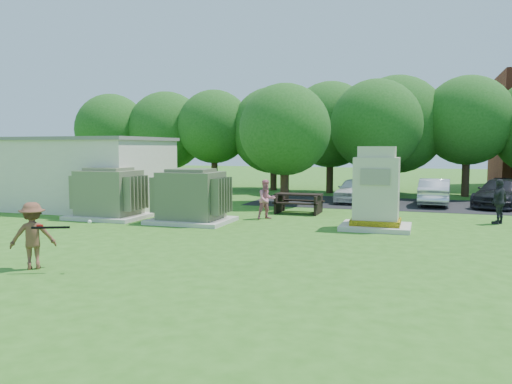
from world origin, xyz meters
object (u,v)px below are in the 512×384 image
(car_white, at_px, (354,190))
(car_silver_a, at_px, (435,192))
(generator_cabinet, at_px, (376,193))
(person_at_picnic, at_px, (266,199))
(transformer_left, at_px, (109,194))
(picnic_table, at_px, (299,201))
(transformer_right, at_px, (191,197))
(batter, at_px, (33,236))
(person_walking_right, at_px, (499,202))
(car_dark, at_px, (501,193))

(car_white, bearing_deg, car_silver_a, 4.21)
(generator_cabinet, relative_size, person_at_picnic, 1.83)
(transformer_left, relative_size, picnic_table, 1.49)
(picnic_table, bearing_deg, car_white, 72.06)
(generator_cabinet, distance_m, car_silver_a, 8.76)
(generator_cabinet, relative_size, car_silver_a, 0.72)
(transformer_right, height_order, batter, transformer_right)
(batter, bearing_deg, transformer_left, -104.25)
(picnic_table, bearing_deg, car_silver_a, 42.25)
(person_walking_right, relative_size, car_silver_a, 0.42)
(transformer_left, xyz_separation_m, car_white, (8.71, 9.27, -0.33))
(transformer_right, distance_m, car_white, 10.54)
(person_at_picnic, height_order, car_white, person_at_picnic)
(generator_cabinet, height_order, picnic_table, generator_cabinet)
(car_silver_a, relative_size, car_dark, 0.88)
(batter, distance_m, car_white, 17.96)
(generator_cabinet, relative_size, car_dark, 0.63)
(car_white, bearing_deg, picnic_table, -101.98)
(person_at_picnic, distance_m, person_walking_right, 8.85)
(transformer_left, bearing_deg, generator_cabinet, 3.58)
(person_walking_right, height_order, car_white, person_walking_right)
(car_silver_a, height_order, car_dark, car_dark)
(car_silver_a, bearing_deg, person_at_picnic, 51.58)
(picnic_table, relative_size, person_at_picnic, 1.26)
(transformer_right, relative_size, person_at_picnic, 1.88)
(generator_cabinet, bearing_deg, car_dark, 59.27)
(transformer_left, xyz_separation_m, transformer_right, (3.70, 0.00, 0.00))
(transformer_left, bearing_deg, car_dark, 30.58)
(picnic_table, xyz_separation_m, person_walking_right, (7.90, -0.62, 0.32))
(batter, bearing_deg, person_walking_right, -173.20)
(transformer_right, height_order, person_walking_right, transformer_right)
(batter, bearing_deg, transformer_right, -129.74)
(car_white, bearing_deg, car_dark, 6.13)
(picnic_table, bearing_deg, transformer_left, -150.51)
(person_walking_right, xyz_separation_m, car_dark, (0.83, 5.96, -0.18))
(transformer_right, relative_size, car_silver_a, 0.74)
(car_dark, bearing_deg, transformer_right, -123.12)
(car_silver_a, bearing_deg, picnic_table, 45.41)
(person_at_picnic, xyz_separation_m, car_white, (2.53, 7.48, -0.15))
(car_dark, bearing_deg, batter, -106.47)
(car_white, xyz_separation_m, car_silver_a, (4.00, -0.12, 0.02))
(car_dark, bearing_deg, car_white, -160.64)
(person_at_picnic, bearing_deg, picnic_table, 27.43)
(car_silver_a, bearing_deg, generator_cabinet, 79.17)
(transformer_right, bearing_deg, person_walking_right, 16.55)
(person_walking_right, distance_m, car_white, 8.58)
(person_walking_right, bearing_deg, person_at_picnic, -46.90)
(transformer_right, height_order, generator_cabinet, generator_cabinet)
(person_walking_right, distance_m, car_dark, 6.02)
(car_white, relative_size, car_silver_a, 0.93)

